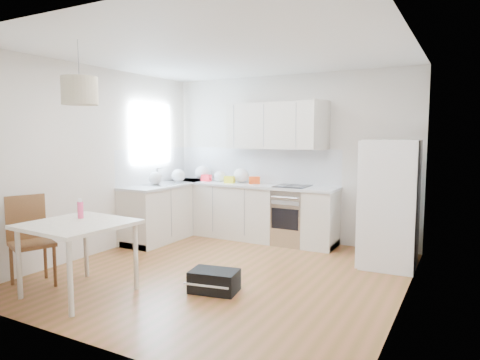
# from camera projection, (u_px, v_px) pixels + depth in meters

# --- Properties ---
(floor) EXTENTS (4.20, 4.20, 0.00)m
(floor) POSITION_uv_depth(u_px,v_px,m) (223.00, 273.00, 5.35)
(floor) COLOR brown
(floor) RESTS_ON ground
(ceiling) EXTENTS (4.20, 4.20, 0.00)m
(ceiling) POSITION_uv_depth(u_px,v_px,m) (223.00, 52.00, 5.06)
(ceiling) COLOR white
(ceiling) RESTS_ON wall_back
(wall_back) EXTENTS (4.20, 0.00, 4.20)m
(wall_back) POSITION_uv_depth(u_px,v_px,m) (288.00, 158.00, 7.04)
(wall_back) COLOR beige
(wall_back) RESTS_ON floor
(wall_left) EXTENTS (0.00, 4.20, 4.20)m
(wall_left) POSITION_uv_depth(u_px,v_px,m) (99.00, 161.00, 6.20)
(wall_left) COLOR beige
(wall_left) RESTS_ON floor
(wall_right) EXTENTS (0.00, 4.20, 4.20)m
(wall_right) POSITION_uv_depth(u_px,v_px,m) (406.00, 173.00, 4.21)
(wall_right) COLOR beige
(wall_right) RESTS_ON floor
(window_glassblock) EXTENTS (0.02, 1.00, 1.00)m
(window_glassblock) POSITION_uv_depth(u_px,v_px,m) (151.00, 134.00, 7.16)
(window_glassblock) COLOR #BFE0F9
(window_glassblock) RESTS_ON wall_left
(cabinets_back) EXTENTS (3.00, 0.60, 0.88)m
(cabinets_back) POSITION_uv_depth(u_px,v_px,m) (247.00, 212.00, 7.16)
(cabinets_back) COLOR beige
(cabinets_back) RESTS_ON floor
(cabinets_left) EXTENTS (0.60, 1.80, 0.88)m
(cabinets_left) POSITION_uv_depth(u_px,v_px,m) (168.00, 212.00, 7.20)
(cabinets_left) COLOR beige
(cabinets_left) RESTS_ON floor
(counter_back) EXTENTS (3.02, 0.64, 0.04)m
(counter_back) POSITION_uv_depth(u_px,v_px,m) (248.00, 185.00, 7.11)
(counter_back) COLOR #B6B8BB
(counter_back) RESTS_ON cabinets_back
(counter_left) EXTENTS (0.64, 1.82, 0.04)m
(counter_left) POSITION_uv_depth(u_px,v_px,m) (168.00, 184.00, 7.16)
(counter_left) COLOR #B6B8BB
(counter_left) RESTS_ON cabinets_left
(backsplash_back) EXTENTS (3.00, 0.01, 0.58)m
(backsplash_back) POSITION_uv_depth(u_px,v_px,m) (255.00, 165.00, 7.33)
(backsplash_back) COLOR white
(backsplash_back) RESTS_ON wall_back
(backsplash_left) EXTENTS (0.01, 1.80, 0.58)m
(backsplash_left) POSITION_uv_depth(u_px,v_px,m) (153.00, 165.00, 7.26)
(backsplash_left) COLOR white
(backsplash_left) RESTS_ON wall_left
(upper_cabinets) EXTENTS (1.70, 0.32, 0.75)m
(upper_cabinets) POSITION_uv_depth(u_px,v_px,m) (276.00, 126.00, 6.92)
(upper_cabinets) COLOR beige
(upper_cabinets) RESTS_ON wall_back
(range_oven) EXTENTS (0.50, 0.61, 0.88)m
(range_oven) POSITION_uv_depth(u_px,v_px,m) (292.00, 216.00, 6.78)
(range_oven) COLOR #B9BBBE
(range_oven) RESTS_ON floor
(sink) EXTENTS (0.50, 0.80, 0.16)m
(sink) POSITION_uv_depth(u_px,v_px,m) (166.00, 184.00, 7.11)
(sink) COLOR #B9BBBE
(sink) RESTS_ON counter_left
(refrigerator) EXTENTS (0.84, 0.86, 1.66)m
(refrigerator) POSITION_uv_depth(u_px,v_px,m) (391.00, 203.00, 5.62)
(refrigerator) COLOR white
(refrigerator) RESTS_ON floor
(dining_table) EXTENTS (1.06, 1.06, 0.79)m
(dining_table) POSITION_uv_depth(u_px,v_px,m) (78.00, 230.00, 4.59)
(dining_table) COLOR beige
(dining_table) RESTS_ON floor
(dining_chair) EXTENTS (0.56, 0.56, 1.03)m
(dining_chair) POSITION_uv_depth(u_px,v_px,m) (32.00, 242.00, 4.86)
(dining_chair) COLOR #503018
(dining_chair) RESTS_ON floor
(drink_bottle) EXTENTS (0.07, 0.07, 0.22)m
(drink_bottle) POSITION_uv_depth(u_px,v_px,m) (80.00, 208.00, 4.80)
(drink_bottle) COLOR #F54475
(drink_bottle) RESTS_ON dining_table
(gym_bag) EXTENTS (0.57, 0.43, 0.24)m
(gym_bag) POSITION_uv_depth(u_px,v_px,m) (214.00, 281.00, 4.72)
(gym_bag) COLOR black
(gym_bag) RESTS_ON floor
(pendant_lamp) EXTENTS (0.46, 0.46, 0.29)m
(pendant_lamp) POSITION_uv_depth(u_px,v_px,m) (80.00, 91.00, 4.42)
(pendant_lamp) COLOR #BCB091
(pendant_lamp) RESTS_ON ceiling
(grocery_bag_a) EXTENTS (0.29, 0.25, 0.26)m
(grocery_bag_a) POSITION_uv_depth(u_px,v_px,m) (203.00, 173.00, 7.64)
(grocery_bag_a) COLOR silver
(grocery_bag_a) RESTS_ON counter_back
(grocery_bag_b) EXTENTS (0.21, 0.18, 0.19)m
(grocery_bag_b) POSITION_uv_depth(u_px,v_px,m) (220.00, 176.00, 7.39)
(grocery_bag_b) COLOR silver
(grocery_bag_b) RESTS_ON counter_back
(grocery_bag_c) EXTENTS (0.27, 0.23, 0.24)m
(grocery_bag_c) POSITION_uv_depth(u_px,v_px,m) (241.00, 176.00, 7.23)
(grocery_bag_c) COLOR silver
(grocery_bag_c) RESTS_ON counter_back
(grocery_bag_d) EXTENTS (0.25, 0.21, 0.22)m
(grocery_bag_d) POSITION_uv_depth(u_px,v_px,m) (178.00, 176.00, 7.34)
(grocery_bag_d) COLOR silver
(grocery_bag_d) RESTS_ON counter_back
(grocery_bag_e) EXTENTS (0.24, 0.20, 0.21)m
(grocery_bag_e) POSITION_uv_depth(u_px,v_px,m) (156.00, 178.00, 6.97)
(grocery_bag_e) COLOR silver
(grocery_bag_e) RESTS_ON counter_left
(snack_orange) EXTENTS (0.21, 0.19, 0.12)m
(snack_orange) POSITION_uv_depth(u_px,v_px,m) (254.00, 180.00, 7.06)
(snack_orange) COLOR #DF4513
(snack_orange) RESTS_ON counter_back
(snack_yellow) EXTENTS (0.18, 0.12, 0.12)m
(snack_yellow) POSITION_uv_depth(u_px,v_px,m) (230.00, 180.00, 7.19)
(snack_yellow) COLOR yellow
(snack_yellow) RESTS_ON counter_back
(snack_red) EXTENTS (0.17, 0.11, 0.11)m
(snack_red) POSITION_uv_depth(u_px,v_px,m) (206.00, 178.00, 7.50)
(snack_red) COLOR red
(snack_red) RESTS_ON counter_back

